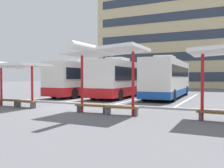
% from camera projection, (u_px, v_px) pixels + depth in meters
% --- Properties ---
extents(ground_plane, '(160.00, 160.00, 0.00)m').
position_uv_depth(ground_plane, '(67.00, 107.00, 15.60)').
color(ground_plane, slate).
extents(terminal_building, '(30.47, 11.65, 24.74)m').
position_uv_depth(terminal_building, '(177.00, 33.00, 49.92)').
color(terminal_building, '#D1BC8C').
rests_on(terminal_building, ground).
extents(coach_bus_0, '(2.97, 10.58, 3.67)m').
position_uv_depth(coach_bus_0, '(86.00, 79.00, 25.30)').
color(coach_bus_0, silver).
rests_on(coach_bus_0, ground).
extents(coach_bus_1, '(2.85, 11.14, 3.72)m').
position_uv_depth(coach_bus_1, '(123.00, 79.00, 24.08)').
color(coach_bus_1, silver).
rests_on(coach_bus_1, ground).
extents(coach_bus_2, '(2.79, 10.99, 3.79)m').
position_uv_depth(coach_bus_2, '(168.00, 79.00, 22.91)').
color(coach_bus_2, silver).
rests_on(coach_bus_2, ground).
extents(lane_stripe_0, '(0.16, 14.00, 0.01)m').
position_uv_depth(lane_stripe_0, '(69.00, 95.00, 26.55)').
color(lane_stripe_0, white).
rests_on(lane_stripe_0, ground).
extents(lane_stripe_1, '(0.16, 14.00, 0.01)m').
position_uv_depth(lane_stripe_1, '(103.00, 96.00, 24.80)').
color(lane_stripe_1, white).
rests_on(lane_stripe_1, ground).
extents(lane_stripe_2, '(0.16, 14.00, 0.01)m').
position_uv_depth(lane_stripe_2, '(143.00, 98.00, 23.04)').
color(lane_stripe_2, white).
rests_on(lane_stripe_2, ground).
extents(lane_stripe_3, '(0.16, 14.00, 0.01)m').
position_uv_depth(lane_stripe_3, '(188.00, 99.00, 21.29)').
color(lane_stripe_3, white).
rests_on(lane_stripe_3, ground).
extents(waiting_shelter_1, '(3.70, 4.52, 2.85)m').
position_uv_depth(waiting_shelter_1, '(13.00, 66.00, 15.58)').
color(waiting_shelter_1, red).
rests_on(waiting_shelter_1, ground).
extents(bench_1, '(1.87, 0.54, 0.45)m').
position_uv_depth(bench_1, '(7.00, 101.00, 16.34)').
color(bench_1, brown).
rests_on(bench_1, ground).
extents(bench_2, '(1.74, 0.61, 0.45)m').
position_uv_depth(bench_2, '(25.00, 102.00, 15.39)').
color(bench_2, brown).
rests_on(bench_2, ground).
extents(waiting_shelter_2, '(3.95, 4.69, 3.45)m').
position_uv_depth(waiting_shelter_2, '(104.00, 53.00, 12.45)').
color(waiting_shelter_2, red).
rests_on(waiting_shelter_2, ground).
extents(bench_3, '(1.88, 0.52, 0.45)m').
position_uv_depth(bench_3, '(92.00, 106.00, 13.20)').
color(bench_3, brown).
rests_on(bench_3, ground).
extents(bench_4, '(1.77, 0.60, 0.45)m').
position_uv_depth(bench_4, '(122.00, 108.00, 12.38)').
color(bench_4, brown).
rests_on(bench_4, ground).
extents(bench_5, '(1.54, 0.53, 0.45)m').
position_uv_depth(bench_5, '(215.00, 114.00, 10.59)').
color(bench_5, brown).
rests_on(bench_5, ground).
extents(platform_kerb, '(44.00, 0.24, 0.12)m').
position_uv_depth(platform_kerb, '(82.00, 104.00, 17.26)').
color(platform_kerb, '#ADADA8').
rests_on(platform_kerb, ground).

